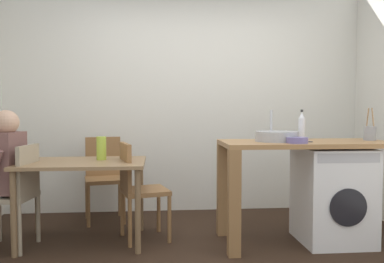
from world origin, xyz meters
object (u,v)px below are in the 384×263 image
object	(u,v)px
vase	(101,148)
washing_machine	(333,195)
dining_table	(83,172)
chair_opposite	(137,185)
chair_person_seat	(17,190)
utensil_crock	(370,133)
mixing_bowl	(297,140)
bottle_tall_green	(302,127)
chair_spare_by_wall	(104,173)

from	to	relation	value
vase	washing_machine	bearing A→B (deg)	-7.45
dining_table	chair_opposite	xyz separation A→B (m)	(0.48, 0.03, -0.14)
chair_person_seat	vase	size ratio (longest dim) A/B	4.17
chair_opposite	washing_machine	distance (m)	1.78
washing_machine	vase	distance (m)	2.16
utensil_crock	vase	xyz separation A→B (m)	(-2.47, 0.22, -0.14)
chair_person_seat	vase	distance (m)	0.80
dining_table	chair_person_seat	size ratio (longest dim) A/B	1.22
chair_person_seat	mixing_bowl	size ratio (longest dim) A/B	4.91
vase	dining_table	bearing A→B (deg)	-146.31
utensil_crock	vase	world-z (taller)	utensil_crock
chair_person_seat	vase	xyz separation A→B (m)	(0.70, 0.21, 0.34)
bottle_tall_green	mixing_bowl	size ratio (longest dim) A/B	1.55
chair_spare_by_wall	mixing_bowl	distance (m)	2.14
washing_machine	utensil_crock	world-z (taller)	utensil_crock
chair_spare_by_wall	mixing_bowl	world-z (taller)	mixing_bowl
chair_spare_by_wall	utensil_crock	world-z (taller)	utensil_crock
dining_table	chair_spare_by_wall	xyz separation A→B (m)	(0.08, 0.77, -0.14)
washing_machine	bottle_tall_green	world-z (taller)	bottle_tall_green
dining_table	chair_opposite	size ratio (longest dim) A/B	1.22
chair_person_seat	chair_opposite	distance (m)	1.03
chair_spare_by_wall	mixing_bowl	size ratio (longest dim) A/B	4.91
dining_table	bottle_tall_green	bearing A→B (deg)	-2.81
chair_person_seat	vase	world-z (taller)	vase
dining_table	bottle_tall_green	size ratio (longest dim) A/B	3.88
chair_person_seat	chair_spare_by_wall	xyz separation A→B (m)	(0.63, 0.88, 0.00)
chair_spare_by_wall	washing_machine	size ratio (longest dim) A/B	1.05
utensil_crock	vase	bearing A→B (deg)	174.85
chair_person_seat	washing_machine	size ratio (longest dim) A/B	1.05
dining_table	utensil_crock	distance (m)	2.64
dining_table	washing_machine	world-z (taller)	washing_machine
chair_spare_by_wall	chair_person_seat	bearing A→B (deg)	42.66
chair_person_seat	utensil_crock	world-z (taller)	utensil_crock
dining_table	utensil_crock	world-z (taller)	utensil_crock
washing_machine	vase	xyz separation A→B (m)	(-2.10, 0.27, 0.42)
washing_machine	mixing_bowl	size ratio (longest dim) A/B	4.69
chair_spare_by_wall	bottle_tall_green	distance (m)	2.15
chair_opposite	mixing_bowl	distance (m)	1.49
chair_person_seat	mixing_bowl	xyz separation A→B (m)	(2.39, -0.26, 0.44)
bottle_tall_green	mixing_bowl	bearing A→B (deg)	-116.83
chair_opposite	mixing_bowl	bearing A→B (deg)	58.27
chair_spare_by_wall	dining_table	bearing A→B (deg)	71.95
chair_opposite	washing_machine	world-z (taller)	chair_opposite
chair_opposite	bottle_tall_green	distance (m)	1.60
utensil_crock	chair_spare_by_wall	bearing A→B (deg)	160.53
chair_opposite	bottle_tall_green	xyz separation A→B (m)	(1.50, -0.13, 0.54)
chair_person_seat	dining_table	bearing A→B (deg)	-70.98
chair_person_seat	bottle_tall_green	world-z (taller)	bottle_tall_green
dining_table	bottle_tall_green	world-z (taller)	bottle_tall_green
chair_opposite	mixing_bowl	size ratio (longest dim) A/B	4.91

